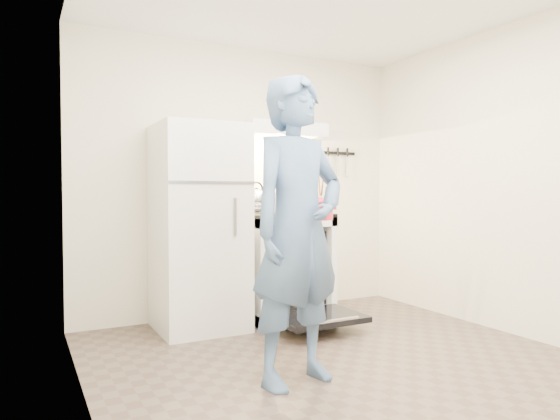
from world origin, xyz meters
The scene contains 15 objects.
floor centered at (0.00, 0.00, 0.00)m, with size 3.60×3.60×0.00m, color brown.
back_wall centered at (0.00, 1.80, 1.25)m, with size 3.20×0.02×2.50m, color beige.
refrigerator centered at (-0.58, 1.45, 0.85)m, with size 0.70×0.70×1.70m, color white.
stove_body centered at (0.23, 1.48, 0.46)m, with size 0.76×0.65×0.92m, color white.
cooktop centered at (0.23, 1.48, 0.94)m, with size 0.76×0.65×0.03m, color black.
backsplash centered at (0.23, 1.76, 1.05)m, with size 0.76×0.07×0.20m, color white.
oven_door centered at (0.23, 0.88, 0.12)m, with size 0.70×0.54×0.04m, color black.
oven_rack centered at (0.23, 1.48, 0.44)m, with size 0.60×0.52×0.01m, color slate.
range_hood centered at (0.23, 1.55, 1.71)m, with size 0.76×0.50×0.12m, color white.
knife_strip centered at (1.05, 1.79, 1.55)m, with size 0.40×0.02×0.03m, color black.
pizza_stone centered at (0.16, 1.44, 0.45)m, with size 0.35×0.35×0.02m, color olive.
tea_kettle centered at (0.07, 1.70, 1.10)m, with size 0.24×0.20×0.29m, color silver, non-canonical shape.
utensil_jar centered at (0.55, 1.33, 1.05)m, with size 0.09×0.09×0.13m, color silver.
person centered at (-0.44, 0.03, 0.92)m, with size 0.67×0.44×1.84m, color #354F77.
dutch_oven centered at (-0.11, 0.38, 1.01)m, with size 0.33×0.26×0.22m, color red, non-canonical shape.
Camera 1 is at (-1.90, -2.55, 1.14)m, focal length 32.00 mm.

